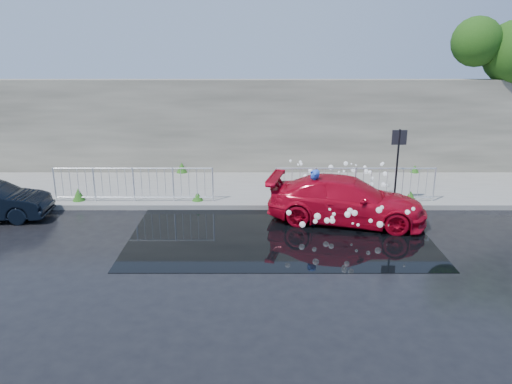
{
  "coord_description": "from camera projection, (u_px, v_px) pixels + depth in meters",
  "views": [
    {
      "loc": [
        -0.13,
        -11.76,
        5.1
      ],
      "look_at": [
        -0.13,
        1.55,
        1.0
      ],
      "focal_mm": 35.0,
      "sensor_mm": 36.0,
      "label": 1
    }
  ],
  "objects": [
    {
      "name": "railing_right",
      "position": [
        355.0,
        183.0,
        15.73
      ],
      "size": [
        5.05,
        0.05,
        1.1
      ],
      "color": "silver",
      "rests_on": "pavement"
    },
    {
      "name": "curb",
      "position": [
        260.0,
        206.0,
        15.59
      ],
      "size": [
        30.0,
        0.25,
        0.16
      ],
      "primitive_type": "cube",
      "color": "slate",
      "rests_on": "ground"
    },
    {
      "name": "puddle",
      "position": [
        279.0,
        232.0,
        13.7
      ],
      "size": [
        8.0,
        5.0,
        0.01
      ],
      "primitive_type": "cube",
      "color": "black",
      "rests_on": "ground"
    },
    {
      "name": "ground",
      "position": [
        261.0,
        247.0,
        12.74
      ],
      "size": [
        90.0,
        90.0,
        0.0
      ],
      "primitive_type": "plane",
      "color": "black",
      "rests_on": "ground"
    },
    {
      "name": "water_spray",
      "position": [
        344.0,
        194.0,
        14.8
      ],
      "size": [
        3.63,
        5.54,
        0.96
      ],
      "color": "white",
      "rests_on": "ground"
    },
    {
      "name": "person",
      "position": [
        313.0,
        197.0,
        14.23
      ],
      "size": [
        0.46,
        0.62,
        1.58
      ],
      "primitive_type": "imported",
      "rotation": [
        0.0,
        0.0,
        -1.42
      ],
      "color": "blue",
      "rests_on": "ground"
    },
    {
      "name": "red_car",
      "position": [
        346.0,
        200.0,
        14.35
      ],
      "size": [
        4.8,
        2.84,
        1.31
      ],
      "primitive_type": "imported",
      "rotation": [
        0.0,
        0.0,
        1.33
      ],
      "color": "#AF071D",
      "rests_on": "ground"
    },
    {
      "name": "retaining_wall",
      "position": [
        259.0,
        126.0,
        19.07
      ],
      "size": [
        30.0,
        0.6,
        3.5
      ],
      "primitive_type": "cube",
      "color": "#555247",
      "rests_on": "pavement"
    },
    {
      "name": "weeds",
      "position": [
        246.0,
        185.0,
        16.98
      ],
      "size": [
        12.17,
        3.93,
        0.4
      ],
      "color": "#1E4C14",
      "rests_on": "pavement"
    },
    {
      "name": "sign_post",
      "position": [
        398.0,
        154.0,
        15.2
      ],
      "size": [
        0.45,
        0.06,
        2.5
      ],
      "color": "black",
      "rests_on": "ground"
    },
    {
      "name": "pavement",
      "position": [
        260.0,
        188.0,
        17.5
      ],
      "size": [
        30.0,
        4.0,
        0.15
      ],
      "primitive_type": "cube",
      "color": "slate",
      "rests_on": "ground"
    },
    {
      "name": "railing_left",
      "position": [
        134.0,
        183.0,
        15.73
      ],
      "size": [
        5.05,
        0.05,
        1.1
      ],
      "color": "silver",
      "rests_on": "pavement"
    }
  ]
}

